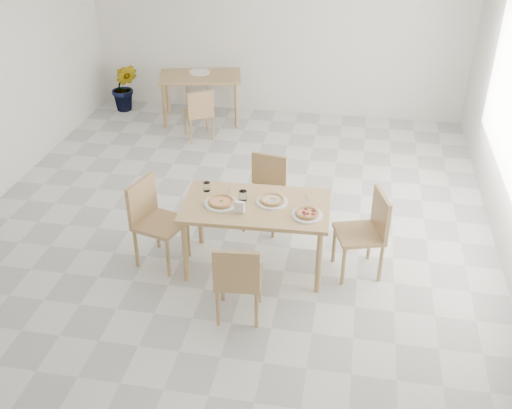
% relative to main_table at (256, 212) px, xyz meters
% --- Properties ---
extents(main_table, '(1.50, 0.89, 0.75)m').
position_rel_main_table_xyz_m(main_table, '(0.00, 0.00, 0.00)').
color(main_table, tan).
rests_on(main_table, ground).
extents(chair_south, '(0.45, 0.45, 0.84)m').
position_rel_main_table_xyz_m(chair_south, '(-0.01, -0.85, -0.18)').
color(chair_south, tan).
rests_on(chair_south, ground).
extents(chair_north, '(0.48, 0.48, 0.84)m').
position_rel_main_table_xyz_m(chair_north, '(-0.04, 0.84, -0.18)').
color(chair_north, tan).
rests_on(chair_north, ground).
extents(chair_west, '(0.57, 0.57, 0.93)m').
position_rel_main_table_xyz_m(chair_west, '(-1.07, -0.07, -0.13)').
color(chair_west, tan).
rests_on(chair_west, ground).
extents(chair_east, '(0.56, 0.56, 0.91)m').
position_rel_main_table_xyz_m(chair_east, '(1.12, 0.11, -0.14)').
color(chair_east, tan).
rests_on(chair_east, ground).
extents(plate_margherita, '(0.34, 0.34, 0.02)m').
position_rel_main_table_xyz_m(plate_margherita, '(-0.34, -0.06, 0.09)').
color(plate_margherita, white).
rests_on(plate_margherita, main_table).
extents(plate_mushroom, '(0.32, 0.32, 0.02)m').
position_rel_main_table_xyz_m(plate_mushroom, '(0.15, 0.06, 0.09)').
color(plate_mushroom, white).
rests_on(plate_mushroom, main_table).
extents(plate_pepperoni, '(0.31, 0.31, 0.02)m').
position_rel_main_table_xyz_m(plate_pepperoni, '(0.52, -0.13, 0.09)').
color(plate_pepperoni, white).
rests_on(plate_pepperoni, main_table).
extents(pizza_margherita, '(0.29, 0.29, 0.03)m').
position_rel_main_table_xyz_m(pizza_margherita, '(-0.34, -0.06, 0.12)').
color(pizza_margherita, tan).
rests_on(pizza_margherita, plate_margherita).
extents(pizza_mushroom, '(0.32, 0.32, 0.03)m').
position_rel_main_table_xyz_m(pizza_mushroom, '(0.15, 0.06, 0.12)').
color(pizza_mushroom, tan).
rests_on(pizza_mushroom, plate_mushroom).
extents(pizza_pepperoni, '(0.29, 0.29, 0.03)m').
position_rel_main_table_xyz_m(pizza_pepperoni, '(0.52, -0.13, 0.12)').
color(pizza_pepperoni, tan).
rests_on(pizza_pepperoni, plate_pepperoni).
extents(tumbler_a, '(0.08, 0.08, 0.11)m').
position_rel_main_table_xyz_m(tumbler_a, '(-0.14, 0.06, 0.14)').
color(tumbler_a, white).
rests_on(tumbler_a, main_table).
extents(tumbler_b, '(0.07, 0.07, 0.09)m').
position_rel_main_table_xyz_m(tumbler_b, '(-0.55, 0.18, 0.13)').
color(tumbler_b, white).
rests_on(tumbler_b, main_table).
extents(napkin_holder, '(0.11, 0.06, 0.12)m').
position_rel_main_table_xyz_m(napkin_holder, '(-0.13, -0.19, 0.14)').
color(napkin_holder, silver).
rests_on(napkin_holder, main_table).
extents(fork_a, '(0.04, 0.17, 0.01)m').
position_rel_main_table_xyz_m(fork_a, '(-0.32, 0.24, 0.09)').
color(fork_a, silver).
rests_on(fork_a, main_table).
extents(fork_b, '(0.06, 0.16, 0.01)m').
position_rel_main_table_xyz_m(fork_b, '(0.49, 0.21, 0.09)').
color(fork_b, silver).
rests_on(fork_b, main_table).
extents(second_table, '(1.39, 0.98, 0.75)m').
position_rel_main_table_xyz_m(second_table, '(-1.56, 3.72, -0.02)').
color(second_table, tan).
rests_on(second_table, ground).
extents(chair_back_s, '(0.53, 0.53, 0.79)m').
position_rel_main_table_xyz_m(chair_back_s, '(-1.39, 2.99, -0.21)').
color(chair_back_s, tan).
rests_on(chair_back_s, ground).
extents(chair_back_n, '(0.43, 0.43, 0.86)m').
position_rel_main_table_xyz_m(chair_back_n, '(-1.75, 4.46, -0.17)').
color(chair_back_n, tan).
rests_on(chair_back_n, ground).
extents(plate_empty, '(0.33, 0.33, 0.02)m').
position_rel_main_table_xyz_m(plate_empty, '(-1.60, 3.83, 0.09)').
color(plate_empty, white).
rests_on(plate_empty, second_table).
extents(potted_plant, '(0.49, 0.42, 0.80)m').
position_rel_main_table_xyz_m(potted_plant, '(-2.91, 3.91, -0.26)').
color(potted_plant, '#2B641E').
rests_on(potted_plant, ground).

